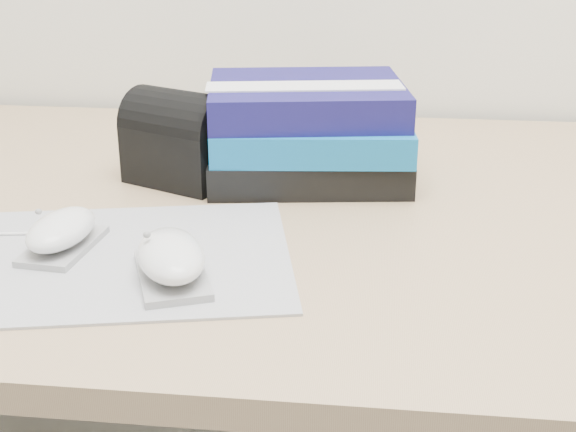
# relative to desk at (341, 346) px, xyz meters

# --- Properties ---
(desk) EXTENTS (1.60, 0.80, 0.73)m
(desk) POSITION_rel_desk_xyz_m (0.00, 0.00, 0.00)
(desk) COLOR #A3805A
(desk) RESTS_ON ground
(mousepad) EXTENTS (0.39, 0.33, 0.00)m
(mousepad) POSITION_rel_desk_xyz_m (-0.22, -0.24, 0.24)
(mousepad) COLOR gray
(mousepad) RESTS_ON desk
(mouse_rear) EXTENTS (0.07, 0.11, 0.04)m
(mouse_rear) POSITION_rel_desk_xyz_m (-0.28, -0.23, 0.26)
(mouse_rear) COLOR #969698
(mouse_rear) RESTS_ON mousepad
(mouse_front) EXTENTS (0.10, 0.13, 0.05)m
(mouse_front) POSITION_rel_desk_xyz_m (-0.15, -0.28, 0.26)
(mouse_front) COLOR #959698
(mouse_front) RESTS_ON mousepad
(book_stack) EXTENTS (0.27, 0.23, 0.12)m
(book_stack) POSITION_rel_desk_xyz_m (-0.05, 0.03, 0.29)
(book_stack) COLOR black
(book_stack) RESTS_ON desk
(pouch) EXTENTS (0.15, 0.13, 0.12)m
(pouch) POSITION_rel_desk_xyz_m (-0.21, -0.01, 0.29)
(pouch) COLOR black
(pouch) RESTS_ON desk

